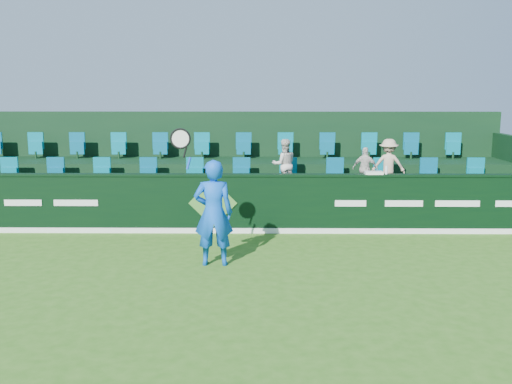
{
  "coord_description": "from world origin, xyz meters",
  "views": [
    {
      "loc": [
        1.1,
        -8.69,
        3.19
      ],
      "look_at": [
        0.98,
        2.8,
        1.15
      ],
      "focal_mm": 40.0,
      "sensor_mm": 36.0,
      "label": 1
    }
  ],
  "objects_px": {
    "spectator_left": "(284,164)",
    "drinks_bottle": "(386,170)",
    "tennis_player": "(213,212)",
    "spectator_right": "(388,165)",
    "towel": "(374,173)",
    "spectator_middle": "(365,169)"
  },
  "relations": [
    {
      "from": "spectator_middle",
      "to": "spectator_right",
      "type": "bearing_deg",
      "value": -160.68
    },
    {
      "from": "tennis_player",
      "to": "spectator_right",
      "type": "distance_m",
      "value": 5.38
    },
    {
      "from": "spectator_right",
      "to": "towel",
      "type": "relative_size",
      "value": 3.15
    },
    {
      "from": "tennis_player",
      "to": "spectator_right",
      "type": "height_order",
      "value": "tennis_player"
    },
    {
      "from": "spectator_left",
      "to": "spectator_right",
      "type": "distance_m",
      "value": 2.54
    },
    {
      "from": "spectator_left",
      "to": "spectator_right",
      "type": "bearing_deg",
      "value": 169.46
    },
    {
      "from": "spectator_middle",
      "to": "towel",
      "type": "distance_m",
      "value": 1.12
    },
    {
      "from": "spectator_middle",
      "to": "spectator_right",
      "type": "xyz_separation_m",
      "value": [
        0.56,
        0.0,
        0.1
      ]
    },
    {
      "from": "towel",
      "to": "drinks_bottle",
      "type": "bearing_deg",
      "value": 0.0
    },
    {
      "from": "spectator_middle",
      "to": "towel",
      "type": "bearing_deg",
      "value": 108.76
    },
    {
      "from": "tennis_player",
      "to": "spectator_right",
      "type": "xyz_separation_m",
      "value": [
        3.98,
        3.6,
        0.43
      ]
    },
    {
      "from": "spectator_right",
      "to": "drinks_bottle",
      "type": "relative_size",
      "value": 6.63
    },
    {
      "from": "tennis_player",
      "to": "spectator_left",
      "type": "bearing_deg",
      "value": 68.19
    },
    {
      "from": "tennis_player",
      "to": "spectator_left",
      "type": "relative_size",
      "value": 2.08
    },
    {
      "from": "tennis_player",
      "to": "spectator_middle",
      "type": "height_order",
      "value": "tennis_player"
    },
    {
      "from": "towel",
      "to": "spectator_middle",
      "type": "bearing_deg",
      "value": 89.44
    },
    {
      "from": "spectator_left",
      "to": "drinks_bottle",
      "type": "height_order",
      "value": "spectator_left"
    },
    {
      "from": "towel",
      "to": "drinks_bottle",
      "type": "height_order",
      "value": "drinks_bottle"
    },
    {
      "from": "towel",
      "to": "drinks_bottle",
      "type": "relative_size",
      "value": 2.11
    },
    {
      "from": "spectator_left",
      "to": "tennis_player",
      "type": "bearing_deg",
      "value": 57.65
    },
    {
      "from": "spectator_left",
      "to": "towel",
      "type": "bearing_deg",
      "value": 139.83
    },
    {
      "from": "drinks_bottle",
      "to": "towel",
      "type": "bearing_deg",
      "value": 180.0
    }
  ]
}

